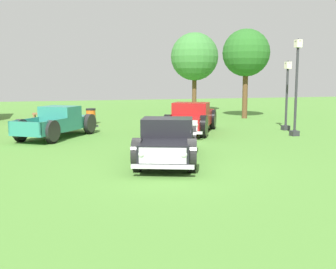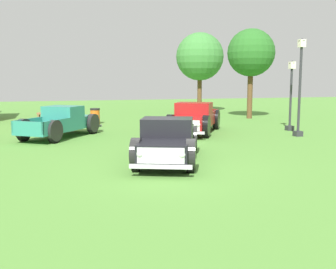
% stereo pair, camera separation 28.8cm
% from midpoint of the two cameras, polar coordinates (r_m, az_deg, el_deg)
% --- Properties ---
extents(ground_plane, '(80.00, 80.00, 0.00)m').
position_cam_midpoint_polar(ground_plane, '(13.07, -0.11, -4.40)').
color(ground_plane, '#548C38').
extents(pickup_truck_foreground, '(3.31, 5.14, 1.48)m').
position_cam_midpoint_polar(pickup_truck_foreground, '(13.39, -0.71, -1.02)').
color(pickup_truck_foreground, black).
rests_on(pickup_truck_foreground, ground_plane).
extents(pickup_truck_behind_left, '(4.14, 4.87, 1.46)m').
position_cam_midpoint_polar(pickup_truck_behind_left, '(20.13, -15.03, 1.66)').
color(pickup_truck_behind_left, '#2D8475').
rests_on(pickup_truck_behind_left, ground_plane).
extents(pickup_truck_behind_right, '(4.11, 5.31, 1.56)m').
position_cam_midpoint_polar(pickup_truck_behind_right, '(20.57, 2.76, 2.17)').
color(pickup_truck_behind_right, maroon).
rests_on(pickup_truck_behind_right, ground_plane).
extents(lamp_post_near, '(0.36, 0.36, 3.69)m').
position_cam_midpoint_polar(lamp_post_near, '(22.76, 15.82, 5.44)').
color(lamp_post_near, '#2D2D33').
rests_on(lamp_post_near, ground_plane).
extents(lamp_post_far, '(0.36, 0.36, 4.63)m').
position_cam_midpoint_polar(lamp_post_far, '(20.55, 17.01, 6.53)').
color(lamp_post_far, '#2D2D33').
rests_on(lamp_post_far, ground_plane).
extents(picnic_table, '(1.85, 1.54, 0.78)m').
position_cam_midpoint_polar(picnic_table, '(24.76, -16.51, 2.24)').
color(picnic_table, olive).
rests_on(picnic_table, ground_plane).
extents(trash_can, '(0.59, 0.59, 0.95)m').
position_cam_midpoint_polar(trash_can, '(25.36, -10.98, 2.51)').
color(trash_can, orange).
rests_on(trash_can, ground_plane).
extents(oak_tree_west, '(3.84, 3.84, 6.41)m').
position_cam_midpoint_polar(oak_tree_west, '(33.78, 3.46, 10.71)').
color(oak_tree_west, brown).
rests_on(oak_tree_west, ground_plane).
extents(oak_tree_center, '(3.23, 3.23, 6.10)m').
position_cam_midpoint_polar(oak_tree_center, '(29.01, 10.50, 11.03)').
color(oak_tree_center, brown).
rests_on(oak_tree_center, ground_plane).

